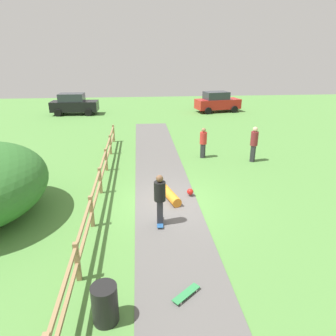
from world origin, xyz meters
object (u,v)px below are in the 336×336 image
object	(u,v)px
skater_riding	(160,197)
skateboard_loose	(186,294)
trash_bin	(105,304)
skater_fallen	(172,195)
parked_car_black	(74,104)
bystander_maroon	(254,142)
bystander_red	(203,141)
parked_car_red	(217,102)

from	to	relation	value
skater_riding	skateboard_loose	distance (m)	3.47
trash_bin	skateboard_loose	xyz separation A→B (m)	(1.82, 0.50, -0.36)
skater_fallen	skateboard_loose	size ratio (longest dim) A/B	2.06
trash_bin	parked_car_black	distance (m)	24.44
trash_bin	parked_car_black	size ratio (longest dim) A/B	0.21
trash_bin	bystander_maroon	world-z (taller)	bystander_maroon
skater_riding	bystander_red	xyz separation A→B (m)	(2.84, 6.72, -0.09)
skater_riding	bystander_red	bearing A→B (deg)	67.11
trash_bin	skateboard_loose	world-z (taller)	trash_bin
skateboard_loose	parked_car_black	distance (m)	24.41
skater_fallen	trash_bin	bearing A→B (deg)	-109.94
bystander_maroon	parked_car_black	world-z (taller)	parked_car_black
skater_fallen	bystander_red	size ratio (longest dim) A/B	0.93
skateboard_loose	trash_bin	bearing A→B (deg)	-164.61
skater_riding	bystander_red	world-z (taller)	skater_riding
parked_car_black	skateboard_loose	bearing A→B (deg)	-73.62
parked_car_red	skateboard_loose	bearing A→B (deg)	-105.75
bystander_red	parked_car_red	world-z (taller)	parked_car_red
skater_riding	bystander_maroon	world-z (taller)	bystander_maroon
trash_bin	skater_fallen	size ratio (longest dim) A/B	0.59
skater_riding	bystander_maroon	xyz separation A→B (m)	(5.34, 5.84, 0.04)
skater_riding	parked_car_black	size ratio (longest dim) A/B	0.41
bystander_red	parked_car_black	bearing A→B (deg)	124.99
bystander_red	parked_car_black	xyz separation A→B (m)	(-9.34, 13.35, 0.05)
skateboard_loose	bystander_red	world-z (taller)	bystander_red
skater_fallen	bystander_red	bearing A→B (deg)	65.57
bystander_red	skateboard_loose	bearing A→B (deg)	-103.75
trash_bin	bystander_red	size ratio (longest dim) A/B	0.55
skateboard_loose	parked_car_black	size ratio (longest dim) A/B	0.18
skater_riding	bystander_red	distance (m)	7.30
trash_bin	skater_fallen	world-z (taller)	trash_bin
trash_bin	parked_car_red	bearing A→B (deg)	70.59
trash_bin	skateboard_loose	bearing A→B (deg)	15.39
skater_riding	skater_fallen	distance (m)	2.03
trash_bin	parked_car_red	distance (m)	25.34
skater_fallen	bystander_maroon	xyz separation A→B (m)	(4.75, 4.07, 0.84)
skateboard_loose	parked_car_red	bearing A→B (deg)	74.25
parked_car_black	bystander_maroon	bearing A→B (deg)	-50.24
bystander_red	bystander_maroon	bearing A→B (deg)	-19.47
skater_riding	skater_fallen	world-z (taller)	skater_riding
skateboard_loose	parked_car_black	world-z (taller)	parked_car_black
trash_bin	bystander_maroon	xyz separation A→B (m)	(6.78, 9.68, 0.59)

